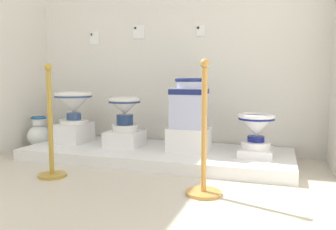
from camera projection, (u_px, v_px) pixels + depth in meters
ground_plane at (80, 211)px, 2.16m from camera, size 5.27×5.38×0.02m
wall_back at (172, 11)px, 3.81m from camera, size 3.47×0.06×3.11m
display_platform at (156, 154)px, 3.46m from camera, size 2.65×0.97×0.11m
plinth_block_rightmost at (74, 133)px, 3.81m from camera, size 0.29×0.40×0.21m
antique_toilet_rightmost at (73, 103)px, 3.78m from camera, size 0.42×0.42×0.34m
plinth_block_tall_cobalt at (125, 138)px, 3.59m from camera, size 0.35×0.36×0.16m
antique_toilet_tall_cobalt at (125, 109)px, 3.56m from camera, size 0.35×0.35×0.35m
plinth_block_broad_patterned at (189, 140)px, 3.33m from camera, size 0.39×0.28×0.23m
antique_toilet_broad_patterned at (189, 102)px, 3.29m from camera, size 0.33×0.30×0.48m
plinth_block_pale_glazed at (255, 152)px, 3.14m from camera, size 0.30×0.32×0.07m
antique_toilet_pale_glazed at (256, 127)px, 3.12m from camera, size 0.34×0.34×0.32m
info_placard_first at (94, 38)px, 4.10m from camera, size 0.12×0.01×0.15m
info_placard_second at (139, 32)px, 3.91m from camera, size 0.14×0.01×0.15m
info_placard_third at (201, 31)px, 3.69m from camera, size 0.09×0.01×0.11m
decorative_vase_corner at (39, 135)px, 3.93m from camera, size 0.26×0.26×0.38m
stanchion_post_near_left at (51, 142)px, 2.84m from camera, size 0.23×0.23×0.94m
stanchion_post_near_right at (204, 156)px, 2.40m from camera, size 0.25×0.25×0.95m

